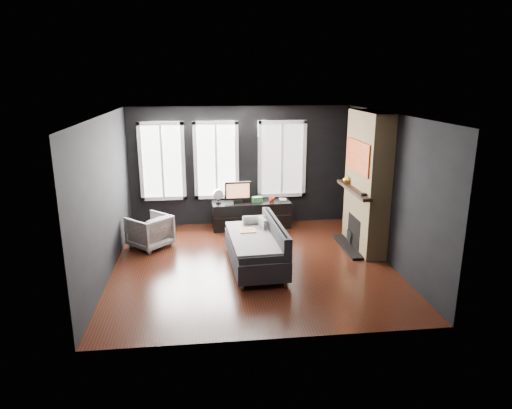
{
  "coord_description": "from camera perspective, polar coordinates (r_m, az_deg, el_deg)",
  "views": [
    {
      "loc": [
        -0.84,
        -7.72,
        3.3
      ],
      "look_at": [
        0.1,
        0.3,
        1.05
      ],
      "focal_mm": 32.0,
      "sensor_mm": 36.0,
      "label": 1
    }
  ],
  "objects": [
    {
      "name": "wall_left",
      "position": [
        8.13,
        -18.26,
        0.9
      ],
      "size": [
        0.02,
        5.0,
        2.7
      ],
      "primitive_type": "cube",
      "color": "black",
      "rests_on": "ground"
    },
    {
      "name": "desk_fan",
      "position": [
        10.14,
        -4.74,
        1.05
      ],
      "size": [
        0.28,
        0.28,
        0.33
      ],
      "primitive_type": null,
      "rotation": [
        0.0,
        0.0,
        0.25
      ],
      "color": "#9A9A9A",
      "rests_on": "media_console"
    },
    {
      "name": "sofa",
      "position": [
        8.18,
        -0.11,
        -5.04
      ],
      "size": [
        1.08,
        2.01,
        0.84
      ],
      "primitive_type": null,
      "rotation": [
        0.0,
        0.0,
        0.05
      ],
      "color": "#27272A",
      "rests_on": "floor"
    },
    {
      "name": "wall_right",
      "position": [
        8.63,
        16.29,
        1.88
      ],
      "size": [
        0.02,
        5.0,
        2.7
      ],
      "primitive_type": "cube",
      "color": "black",
      "rests_on": "ground"
    },
    {
      "name": "book",
      "position": [
        10.42,
        2.94,
        1.2
      ],
      "size": [
        0.17,
        0.04,
        0.22
      ],
      "primitive_type": "imported",
      "rotation": [
        0.0,
        0.0,
        -0.13
      ],
      "color": "#B1AA8D",
      "rests_on": "media_console"
    },
    {
      "name": "floor",
      "position": [
        8.43,
        -0.44,
        -7.46
      ],
      "size": [
        5.0,
        5.0,
        0.0
      ],
      "primitive_type": "plane",
      "color": "black",
      "rests_on": "ground"
    },
    {
      "name": "armchair",
      "position": [
        9.38,
        -13.15,
        -3.07
      ],
      "size": [
        0.97,
        0.97,
        0.73
      ],
      "primitive_type": "imported",
      "rotation": [
        0.0,
        0.0,
        -2.35
      ],
      "color": "silver",
      "rests_on": "floor"
    },
    {
      "name": "storage_box",
      "position": [
        10.24,
        0.12,
        0.64
      ],
      "size": [
        0.25,
        0.19,
        0.12
      ],
      "primitive_type": "cube",
      "rotation": [
        0.0,
        0.0,
        0.26
      ],
      "color": "#337038",
      "rests_on": "media_console"
    },
    {
      "name": "mug",
      "position": [
        10.28,
        2.01,
        0.72
      ],
      "size": [
        0.14,
        0.12,
        0.12
      ],
      "primitive_type": "imported",
      "rotation": [
        0.0,
        0.0,
        0.2
      ],
      "color": "#F0421C",
      "rests_on": "media_console"
    },
    {
      "name": "stripe_pillow",
      "position": [
        8.55,
        0.84,
        -2.78
      ],
      "size": [
        0.14,
        0.33,
        0.32
      ],
      "primitive_type": "cube",
      "rotation": [
        0.0,
        0.0,
        0.2
      ],
      "color": "gray",
      "rests_on": "sofa"
    },
    {
      "name": "wall_back",
      "position": [
        10.43,
        -1.95,
        4.8
      ],
      "size": [
        5.0,
        0.02,
        2.7
      ],
      "primitive_type": "cube",
      "color": "black",
      "rests_on": "ground"
    },
    {
      "name": "ceiling",
      "position": [
        7.78,
        -0.48,
        11.15
      ],
      "size": [
        5.0,
        5.0,
        0.0
      ],
      "primitive_type": "plane",
      "color": "white",
      "rests_on": "ground"
    },
    {
      "name": "mantel_vase",
      "position": [
        9.44,
        11.32,
        3.14
      ],
      "size": [
        0.23,
        0.23,
        0.17
      ],
      "primitive_type": "imported",
      "rotation": [
        0.0,
        0.0,
        0.38
      ],
      "color": "gold",
      "rests_on": "fireplace"
    },
    {
      "name": "monitor",
      "position": [
        10.18,
        -2.29,
        1.74
      ],
      "size": [
        0.6,
        0.16,
        0.53
      ],
      "primitive_type": null,
      "rotation": [
        0.0,
        0.0,
        0.06
      ],
      "color": "black",
      "rests_on": "media_console"
    },
    {
      "name": "mantel_clock",
      "position": [
        8.54,
        13.32,
        1.25
      ],
      "size": [
        0.12,
        0.12,
        0.04
      ],
      "primitive_type": "cylinder",
      "rotation": [
        0.0,
        0.0,
        0.06
      ],
      "color": "black",
      "rests_on": "fireplace"
    },
    {
      "name": "windows",
      "position": [
        10.22,
        -4.54,
        10.37
      ],
      "size": [
        4.0,
        0.16,
        1.76
      ],
      "primitive_type": null,
      "color": "white",
      "rests_on": "wall_back"
    },
    {
      "name": "media_console",
      "position": [
        10.33,
        -0.62,
        -1.29
      ],
      "size": [
        1.78,
        0.64,
        0.6
      ],
      "primitive_type": null,
      "rotation": [
        0.0,
        0.0,
        0.06
      ],
      "color": "black",
      "rests_on": "floor"
    },
    {
      "name": "fireplace",
      "position": [
        9.1,
        13.69,
        2.76
      ],
      "size": [
        0.7,
        1.62,
        2.7
      ],
      "primitive_type": null,
      "color": "#93724C",
      "rests_on": "floor"
    }
  ]
}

